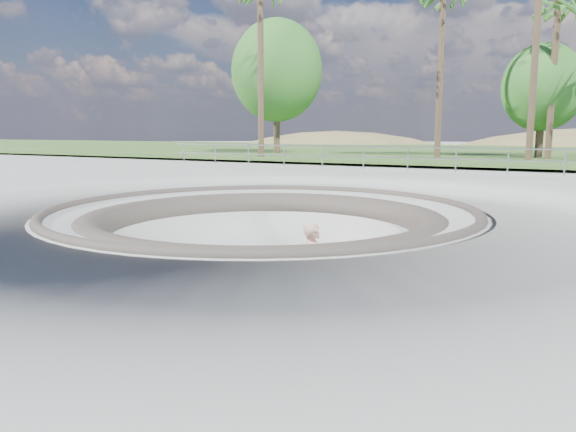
% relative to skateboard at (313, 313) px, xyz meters
% --- Properties ---
extents(ground, '(180.00, 180.00, 0.00)m').
position_rel_skateboard_xyz_m(ground, '(-2.04, 1.39, 1.84)').
color(ground, '#AEAFA9').
rests_on(ground, ground).
extents(skate_bowl, '(14.00, 14.00, 4.10)m').
position_rel_skateboard_xyz_m(skate_bowl, '(-2.04, 1.39, 0.01)').
color(skate_bowl, '#AEAFA9').
rests_on(skate_bowl, ground).
extents(grass_strip, '(180.00, 36.00, 0.12)m').
position_rel_skateboard_xyz_m(grass_strip, '(-2.04, 35.39, 2.06)').
color(grass_strip, '#2F5A24').
rests_on(grass_strip, ground).
extents(distant_hills, '(103.20, 45.00, 28.60)m').
position_rel_skateboard_xyz_m(distant_hills, '(1.74, 58.57, -5.18)').
color(distant_hills, brown).
rests_on(distant_hills, ground).
extents(safety_railing, '(25.00, 0.06, 1.03)m').
position_rel_skateboard_xyz_m(safety_railing, '(-2.04, 13.39, 2.53)').
color(safety_railing, gray).
rests_on(safety_railing, ground).
extents(skateboard, '(0.79, 0.30, 0.08)m').
position_rel_skateboard_xyz_m(skateboard, '(0.00, 0.00, 0.00)').
color(skateboard, brown).
rests_on(skateboard, ground).
extents(skater, '(0.63, 0.78, 1.84)m').
position_rel_skateboard_xyz_m(skater, '(0.00, -0.00, 0.94)').
color(skater, tan).
rests_on(skater, skateboard).
extents(palm_d, '(2.60, 2.60, 9.53)m').
position_rel_skateboard_xyz_m(palm_d, '(2.64, 24.79, 10.21)').
color(palm_d, brown).
rests_on(palm_d, ground).
extents(bushy_tree_left, '(6.53, 5.93, 9.41)m').
position_rel_skateboard_xyz_m(bushy_tree_left, '(-15.07, 25.11, 7.85)').
color(bushy_tree_left, brown).
rests_on(bushy_tree_left, ground).
extents(bushy_tree_mid, '(4.67, 4.25, 6.74)m').
position_rel_skateboard_xyz_m(bushy_tree_mid, '(2.02, 26.45, 6.18)').
color(bushy_tree_mid, brown).
rests_on(bushy_tree_mid, ground).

